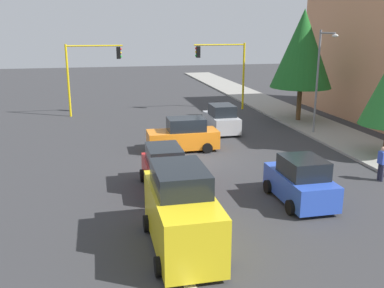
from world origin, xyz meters
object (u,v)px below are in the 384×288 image
object	(u,v)px
traffic_signal_far_right	(90,66)
car_blue	(301,182)
street_lamp_curbside	(321,71)
car_silver	(221,120)
traffic_signal_far_left	(224,63)
delivery_van_yellow	(181,212)
pedestrian_crossing	(382,163)
car_orange	(184,136)
tree_roadside_mid	(303,49)
car_red	(165,171)

from	to	relation	value
traffic_signal_far_right	car_blue	xyz separation A→B (m)	(20.80, 8.58, -3.24)
street_lamp_curbside	car_silver	xyz separation A→B (m)	(-2.36, -6.06, -3.45)
traffic_signal_far_left	delivery_van_yellow	bearing A→B (deg)	-19.86
pedestrian_crossing	traffic_signal_far_left	bearing A→B (deg)	-173.79
street_lamp_curbside	car_orange	world-z (taller)	street_lamp_curbside
street_lamp_curbside	tree_roadside_mid	bearing A→B (deg)	169.67
delivery_van_yellow	car_silver	size ratio (longest dim) A/B	1.27
traffic_signal_far_right	car_red	xyz separation A→B (m)	(18.13, 3.25, -3.23)
traffic_signal_far_right	tree_roadside_mid	bearing A→B (deg)	69.11
car_silver	pedestrian_crossing	distance (m)	12.17
car_blue	car_silver	distance (m)	12.78
tree_roadside_mid	car_silver	bearing A→B (deg)	-73.49
tree_roadside_mid	car_red	size ratio (longest dim) A/B	2.04
traffic_signal_far_left	pedestrian_crossing	distance (m)	19.65
traffic_signal_far_left	car_silver	distance (m)	9.03
traffic_signal_far_right	delivery_van_yellow	world-z (taller)	traffic_signal_far_right
traffic_signal_far_left	car_silver	world-z (taller)	traffic_signal_far_left
street_lamp_curbside	tree_roadside_mid	xyz separation A→B (m)	(-4.39, 0.80, 1.23)
car_red	car_silver	xyz separation A→B (m)	(-10.10, 5.62, -0.00)
delivery_van_yellow	car_orange	bearing A→B (deg)	168.19
traffic_signal_far_right	car_red	world-z (taller)	traffic_signal_far_right
traffic_signal_far_left	car_blue	distance (m)	21.25
traffic_signal_far_left	street_lamp_curbside	distance (m)	10.96
car_red	street_lamp_curbside	bearing A→B (deg)	123.54
street_lamp_curbside	pedestrian_crossing	bearing A→B (deg)	-8.84
traffic_signal_far_left	car_blue	world-z (taller)	traffic_signal_far_left
traffic_signal_far_right	car_orange	distance (m)	13.53
car_silver	pedestrian_crossing	bearing A→B (deg)	22.59
tree_roadside_mid	car_orange	world-z (taller)	tree_roadside_mid
tree_roadside_mid	car_orange	bearing A→B (deg)	-59.95
delivery_van_yellow	car_silver	bearing A→B (deg)	159.10
car_orange	traffic_signal_far_left	bearing A→B (deg)	153.08
traffic_signal_far_right	car_blue	size ratio (longest dim) A/B	1.56
car_blue	traffic_signal_far_right	bearing A→B (deg)	-157.58
delivery_van_yellow	car_silver	distance (m)	16.63
traffic_signal_far_left	car_silver	bearing A→B (deg)	-17.81
tree_roadside_mid	pedestrian_crossing	bearing A→B (deg)	-9.33
car_silver	delivery_van_yellow	bearing A→B (deg)	-20.90
street_lamp_curbside	car_blue	bearing A→B (deg)	-31.33
traffic_signal_far_left	car_red	distance (m)	20.16
traffic_signal_far_right	car_red	size ratio (longest dim) A/B	1.41
car_orange	car_silver	bearing A→B (deg)	138.47
traffic_signal_far_right	traffic_signal_far_left	distance (m)	11.45
traffic_signal_far_left	street_lamp_curbside	bearing A→B (deg)	18.50
car_blue	car_silver	world-z (taller)	same
traffic_signal_far_right	pedestrian_crossing	world-z (taller)	traffic_signal_far_right
traffic_signal_far_right	car_blue	world-z (taller)	traffic_signal_far_right
street_lamp_curbside	car_orange	bearing A→B (deg)	-80.45
delivery_van_yellow	car_blue	xyz separation A→B (m)	(-2.76, 5.65, -0.39)
traffic_signal_far_right	tree_roadside_mid	size ratio (longest dim) A/B	0.69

